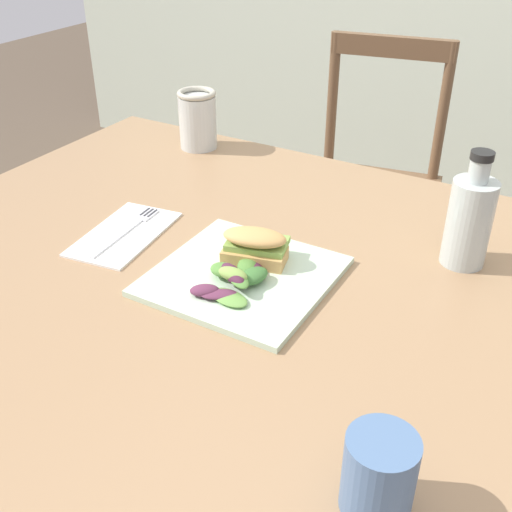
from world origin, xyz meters
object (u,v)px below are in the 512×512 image
dining_table (207,325)px  plate_lunch (243,276)px  chair_wooden_far (370,187)px  fork_on_napkin (130,228)px  mason_jar_iced_tea (198,122)px  cup_extra_side (379,474)px  sandwich_half_front (255,246)px  bottle_cold_brew (468,225)px

dining_table → plate_lunch: (0.08, -0.01, 0.13)m
chair_wooden_far → fork_on_napkin: size_ratio=4.68×
chair_wooden_far → mason_jar_iced_tea: 0.72m
cup_extra_side → sandwich_half_front: bearing=135.3°
sandwich_half_front → bottle_cold_brew: (0.28, 0.18, 0.03)m
sandwich_half_front → bottle_cold_brew: size_ratio=0.59×
bottle_cold_brew → fork_on_napkin: bearing=-160.5°
fork_on_napkin → mason_jar_iced_tea: 0.40m
dining_table → cup_extra_side: cup_extra_side is taller
sandwich_half_front → bottle_cold_brew: bearing=32.5°
dining_table → bottle_cold_brew: (0.35, 0.21, 0.19)m
chair_wooden_far → bottle_cold_brew: bearing=-61.3°
fork_on_napkin → plate_lunch: bearing=-7.2°
mason_jar_iced_tea → cup_extra_side: mason_jar_iced_tea is taller
chair_wooden_far → fork_on_napkin: (-0.10, -0.97, 0.30)m
chair_wooden_far → sandwich_half_front: chair_wooden_far is taller
dining_table → cup_extra_side: size_ratio=12.46×
plate_lunch → mason_jar_iced_tea: 0.56m
mason_jar_iced_tea → chair_wooden_far: bearing=69.9°
dining_table → fork_on_napkin: 0.22m
plate_lunch → mason_jar_iced_tea: mason_jar_iced_tea is taller
plate_lunch → sandwich_half_front: sandwich_half_front is taller
plate_lunch → fork_on_napkin: bearing=172.8°
chair_wooden_far → sandwich_half_front: bearing=-81.2°
chair_wooden_far → fork_on_napkin: 1.02m
dining_table → sandwich_half_front: 0.18m
fork_on_napkin → mason_jar_iced_tea: size_ratio=1.43×
plate_lunch → cup_extra_side: 0.43m
sandwich_half_front → cup_extra_side: 0.46m
plate_lunch → cup_extra_side: cup_extra_side is taller
bottle_cold_brew → mason_jar_iced_tea: bottle_cold_brew is taller
chair_wooden_far → plate_lunch: size_ratio=3.35×
cup_extra_side → mason_jar_iced_tea: bearing=134.8°
sandwich_half_front → mason_jar_iced_tea: size_ratio=0.85×
plate_lunch → chair_wooden_far: bearing=98.6°
chair_wooden_far → sandwich_half_front: 1.03m
fork_on_napkin → bottle_cold_brew: (0.53, 0.19, 0.06)m
fork_on_napkin → dining_table: bearing=-8.4°
fork_on_napkin → cup_extra_side: 0.65m
bottle_cold_brew → cup_extra_side: bearing=-85.0°
plate_lunch → fork_on_napkin: 0.25m
dining_table → bottle_cold_brew: size_ratio=5.94×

